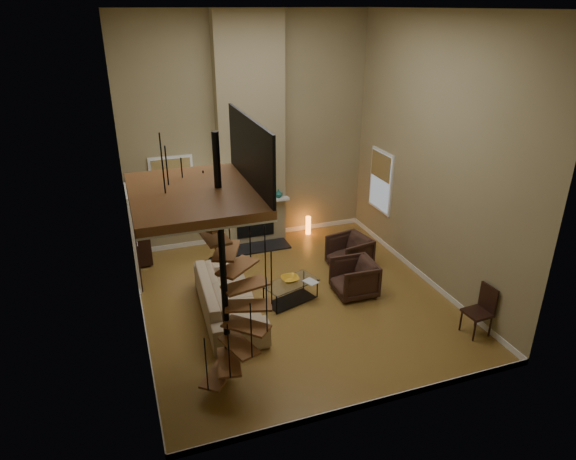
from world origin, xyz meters
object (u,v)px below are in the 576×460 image
object	(u,v)px
armchair_far	(358,278)
coffee_table	(291,289)
armchair_near	(352,252)
hutch	(139,224)
sofa	(228,297)
floor_lamp	(213,205)
accent_lamp	(308,225)
side_chair	(482,308)

from	to	relation	value
armchair_far	coffee_table	distance (m)	1.44
armchair_near	armchair_far	distance (m)	1.20
armchair_near	hutch	bearing A→B (deg)	-123.33
sofa	armchair_near	xyz separation A→B (m)	(3.16, 1.04, -0.04)
hutch	floor_lamp	distance (m)	1.78
hutch	coffee_table	world-z (taller)	hutch
sofa	hutch	bearing A→B (deg)	28.21
floor_lamp	hutch	bearing A→B (deg)	161.31
accent_lamp	armchair_near	bearing A→B (deg)	-81.32
armchair_near	accent_lamp	size ratio (longest dim) A/B	1.76
coffee_table	accent_lamp	xyz separation A→B (m)	(1.56, 2.99, -0.03)
armchair_near	armchair_far	size ratio (longest dim) A/B	1.00
armchair_near	floor_lamp	xyz separation A→B (m)	(-2.91, 1.30, 1.06)
hutch	armchair_near	xyz separation A→B (m)	(4.54, -1.85, -0.60)
coffee_table	floor_lamp	xyz separation A→B (m)	(-1.06, 2.30, 1.13)
hutch	armchair_near	bearing A→B (deg)	-22.11
floor_lamp	sofa	bearing A→B (deg)	-96.05
armchair_near	accent_lamp	xyz separation A→B (m)	(-0.30, 1.99, -0.10)
coffee_table	accent_lamp	distance (m)	3.37
floor_lamp	coffee_table	bearing A→B (deg)	-65.35
hutch	floor_lamp	size ratio (longest dim) A/B	1.04
sofa	armchair_near	size ratio (longest dim) A/B	3.06
hutch	accent_lamp	size ratio (longest dim) A/B	3.76
armchair_near	floor_lamp	bearing A→B (deg)	-125.18
sofa	coffee_table	size ratio (longest dim) A/B	2.14
floor_lamp	accent_lamp	size ratio (longest dim) A/B	3.62
armchair_far	floor_lamp	world-z (taller)	floor_lamp
sofa	armchair_far	size ratio (longest dim) A/B	3.07
sofa	side_chair	size ratio (longest dim) A/B	2.73
armchair_far	accent_lamp	bearing A→B (deg)	179.88
armchair_near	side_chair	bearing A→B (deg)	7.27
coffee_table	side_chair	size ratio (longest dim) A/B	1.27
side_chair	floor_lamp	bearing A→B (deg)	131.74
hutch	accent_lamp	bearing A→B (deg)	1.92
armchair_near	side_chair	xyz separation A→B (m)	(1.05, -3.15, 0.17)
armchair_far	accent_lamp	distance (m)	3.12
hutch	accent_lamp	xyz separation A→B (m)	(4.24, 0.14, -0.70)
armchair_far	side_chair	bearing A→B (deg)	38.14
sofa	accent_lamp	bearing A→B (deg)	-40.65
accent_lamp	side_chair	world-z (taller)	side_chair
hutch	sofa	xyz separation A→B (m)	(1.38, -2.89, -0.55)
armchair_near	floor_lamp	distance (m)	3.36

